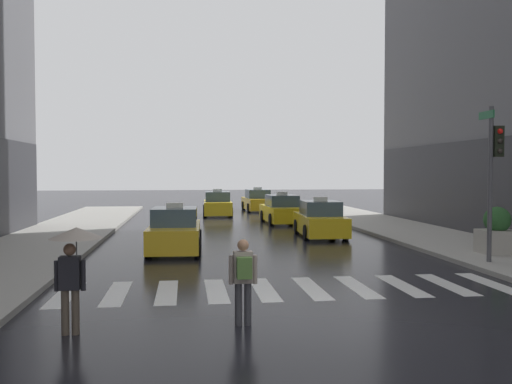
% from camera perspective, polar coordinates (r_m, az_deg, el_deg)
% --- Properties ---
extents(ground_plane, '(160.00, 160.00, 0.00)m').
position_cam_1_polar(ground_plane, '(11.14, 6.27, -13.17)').
color(ground_plane, black).
extents(crosswalk_markings, '(11.30, 2.80, 0.01)m').
position_cam_1_polar(crosswalk_markings, '(13.99, 3.33, -9.99)').
color(crosswalk_markings, silver).
rests_on(crosswalk_markings, ground).
extents(traffic_light_pole, '(0.44, 0.84, 4.80)m').
position_cam_1_polar(traffic_light_pole, '(18.41, 23.47, 2.93)').
color(traffic_light_pole, '#47474C').
rests_on(traffic_light_pole, curb_right).
extents(taxi_lead, '(2.05, 4.60, 1.80)m').
position_cam_1_polar(taxi_lead, '(20.52, -8.42, -4.11)').
color(taxi_lead, gold).
rests_on(taxi_lead, ground).
extents(taxi_second, '(2.09, 4.61, 1.80)m').
position_cam_1_polar(taxi_second, '(25.17, 6.67, -2.96)').
color(taxi_second, yellow).
rests_on(taxi_second, ground).
extents(taxi_third, '(2.05, 4.59, 1.80)m').
position_cam_1_polar(taxi_third, '(31.47, 2.68, -1.94)').
color(taxi_third, yellow).
rests_on(taxi_third, ground).
extents(taxi_fourth, '(2.03, 4.59, 1.80)m').
position_cam_1_polar(taxi_fourth, '(36.91, -4.03, -1.35)').
color(taxi_fourth, yellow).
rests_on(taxi_fourth, ground).
extents(taxi_fifth, '(2.07, 4.60, 1.80)m').
position_cam_1_polar(taxi_fifth, '(41.19, 0.15, -0.99)').
color(taxi_fifth, gold).
rests_on(taxi_fifth, ground).
extents(pedestrian_with_umbrella, '(0.96, 0.96, 1.94)m').
position_cam_1_polar(pedestrian_with_umbrella, '(10.41, -18.39, -5.83)').
color(pedestrian_with_umbrella, '#473D33').
rests_on(pedestrian_with_umbrella, ground).
extents(pedestrian_with_backpack, '(0.55, 0.43, 1.65)m').
position_cam_1_polar(pedestrian_with_backpack, '(10.53, -1.33, -8.63)').
color(pedestrian_with_backpack, '#333338').
rests_on(pedestrian_with_backpack, ground).
extents(planter_near_corner, '(1.10, 1.10, 1.60)m').
position_cam_1_polar(planter_near_corner, '(20.50, 23.76, -3.85)').
color(planter_near_corner, '#A8A399').
rests_on(planter_near_corner, curb_right).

